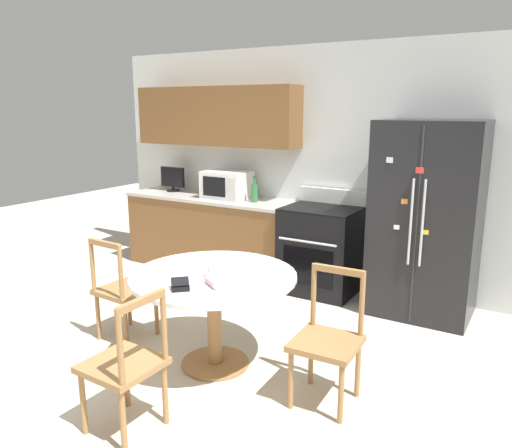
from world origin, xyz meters
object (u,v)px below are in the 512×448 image
oven_range (321,249)px  refrigerator (426,220)px  dining_chair_left (123,290)px  wallet (180,285)px  counter_bottle (254,192)px  dining_chair_near (126,366)px  dining_chair_right (328,341)px  microwave (227,185)px  candle_glass (212,272)px  countertop_tv (173,178)px

oven_range → refrigerator: bearing=-1.9°
dining_chair_left → wallet: dining_chair_left is taller
refrigerator → wallet: bearing=-116.5°
oven_range → counter_bottle: bearing=-179.3°
dining_chair_near → dining_chair_right: (0.91, 0.93, 0.00)m
microwave → candle_glass: 2.36m
refrigerator → dining_chair_near: (-1.09, -2.78, -0.48)m
dining_chair_left → wallet: size_ratio=5.17×
dining_chair_near → wallet: dining_chair_near is taller
counter_bottle → wallet: size_ratio=1.68×
dining_chair_right → dining_chair_left: (-1.85, -0.02, 0.00)m
microwave → dining_chair_left: bearing=-82.3°
microwave → dining_chair_near: (1.20, -2.86, -0.62)m
counter_bottle → oven_range: bearing=0.7°
refrigerator → counter_bottle: (-1.89, 0.02, 0.09)m
refrigerator → oven_range: 1.16m
oven_range → candle_glass: size_ratio=11.89×
candle_glass → wallet: size_ratio=0.52×
refrigerator → microwave: (-2.30, 0.07, 0.14)m
microwave → counter_bottle: 0.41m
oven_range → dining_chair_right: (0.89, -1.89, -0.03)m
dining_chair_right → dining_chair_left: 1.85m
wallet → dining_chair_near: bearing=-87.6°
countertop_tv → wallet: bearing=-49.0°
oven_range → wallet: (-0.05, -2.27, 0.30)m
countertop_tv → dining_chair_right: (2.98, -1.99, -0.63)m
microwave → dining_chair_left: size_ratio=0.59×
dining_chair_left → dining_chair_near: bearing=-40.6°
dining_chair_left → candle_glass: 1.02m
countertop_tv → wallet: (2.05, -2.36, -0.30)m
refrigerator → dining_chair_right: 1.93m
countertop_tv → dining_chair_near: countertop_tv is taller
microwave → dining_chair_near: 3.16m
counter_bottle → dining_chair_right: 2.61m
countertop_tv → wallet: countertop_tv is taller
microwave → candle_glass: bearing=-58.4°
dining_chair_near → oven_range: bearing=1.3°
countertop_tv → candle_glass: 2.95m
countertop_tv → candle_glass: size_ratio=3.76×
refrigerator → counter_bottle: 1.89m
refrigerator → candle_glass: 2.21m
refrigerator → oven_range: bearing=178.1°
countertop_tv → dining_chair_left: 2.39m
refrigerator → counter_bottle: size_ratio=6.25×
microwave → candle_glass: size_ratio=5.85×
dining_chair_right → candle_glass: bearing=2.0°
refrigerator → wallet: refrigerator is taller
dining_chair_near → counter_bottle: bearing=17.7°
dining_chair_left → candle_glass: bearing=0.6°
countertop_tv → candle_glass: countertop_tv is taller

